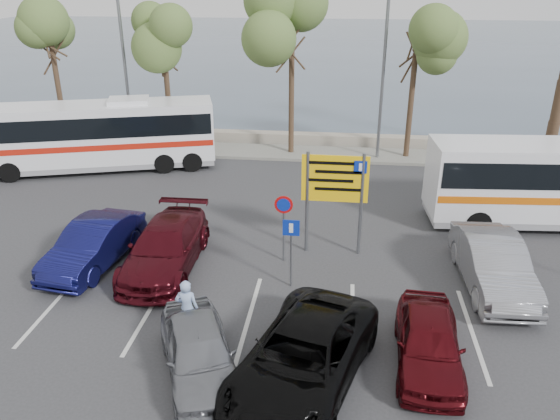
# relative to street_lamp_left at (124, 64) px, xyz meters

# --- Properties ---
(ground) EXTENTS (120.00, 120.00, 0.00)m
(ground) POSITION_rel_street_lamp_left_xyz_m (10.00, -13.52, -4.60)
(ground) COLOR #333336
(ground) RESTS_ON ground
(kerb_strip) EXTENTS (44.00, 2.40, 0.15)m
(kerb_strip) POSITION_rel_street_lamp_left_xyz_m (10.00, 0.48, -4.52)
(kerb_strip) COLOR gray
(kerb_strip) RESTS_ON ground
(seawall) EXTENTS (48.00, 0.80, 0.60)m
(seawall) POSITION_rel_street_lamp_left_xyz_m (10.00, 2.48, -4.30)
(seawall) COLOR gray
(seawall) RESTS_ON ground
(sea) EXTENTS (140.00, 140.00, 0.00)m
(sea) POSITION_rel_street_lamp_left_xyz_m (10.00, 46.48, -4.59)
(sea) COLOR #3B4C5E
(sea) RESTS_ON ground
(tree_far_left) EXTENTS (3.20, 3.20, 7.60)m
(tree_far_left) POSITION_rel_street_lamp_left_xyz_m (-4.00, 0.48, 1.73)
(tree_far_left) COLOR #382619
(tree_far_left) RESTS_ON kerb_strip
(tree_left) EXTENTS (3.20, 3.20, 7.20)m
(tree_left) POSITION_rel_street_lamp_left_xyz_m (2.00, 0.48, 1.41)
(tree_left) COLOR #382619
(tree_left) RESTS_ON kerb_strip
(tree_mid) EXTENTS (3.20, 3.20, 8.00)m
(tree_mid) POSITION_rel_street_lamp_left_xyz_m (8.50, 0.48, 2.06)
(tree_mid) COLOR #382619
(tree_mid) RESTS_ON kerb_strip
(tree_right) EXTENTS (3.20, 3.20, 7.40)m
(tree_right) POSITION_rel_street_lamp_left_xyz_m (14.50, 0.48, 1.57)
(tree_right) COLOR #382619
(tree_right) RESTS_ON kerb_strip
(street_lamp_left) EXTENTS (0.45, 1.15, 8.01)m
(street_lamp_left) POSITION_rel_street_lamp_left_xyz_m (0.00, 0.00, 0.00)
(street_lamp_left) COLOR slate
(street_lamp_left) RESTS_ON kerb_strip
(street_lamp_right) EXTENTS (0.45, 1.15, 8.01)m
(street_lamp_right) POSITION_rel_street_lamp_left_xyz_m (13.00, 0.00, 0.00)
(street_lamp_right) COLOR slate
(street_lamp_right) RESTS_ON kerb_strip
(direction_sign) EXTENTS (2.20, 0.12, 3.60)m
(direction_sign) POSITION_rel_street_lamp_left_xyz_m (11.00, -10.32, -2.17)
(direction_sign) COLOR slate
(direction_sign) RESTS_ON ground
(sign_no_stop) EXTENTS (0.60, 0.08, 2.35)m
(sign_no_stop) POSITION_rel_street_lamp_left_xyz_m (9.40, -11.13, -3.02)
(sign_no_stop) COLOR slate
(sign_no_stop) RESTS_ON ground
(sign_parking) EXTENTS (0.50, 0.07, 2.25)m
(sign_parking) POSITION_rel_street_lamp_left_xyz_m (9.80, -12.73, -3.13)
(sign_parking) COLOR slate
(sign_parking) RESTS_ON ground
(lane_markings) EXTENTS (12.02, 4.20, 0.01)m
(lane_markings) POSITION_rel_street_lamp_left_xyz_m (8.86, -14.52, -4.60)
(lane_markings) COLOR silver
(lane_markings) RESTS_ON ground
(coach_bus_left) EXTENTS (11.26, 5.46, 3.45)m
(coach_bus_left) POSITION_rel_street_lamp_left_xyz_m (-0.53, -3.02, -3.00)
(coach_bus_left) COLOR white
(coach_bus_left) RESTS_ON ground
(car_silver_a) EXTENTS (3.07, 4.29, 1.36)m
(car_silver_a) POSITION_rel_street_lamp_left_xyz_m (8.04, -17.02, -3.92)
(car_silver_a) COLOR gray
(car_silver_a) RESTS_ON ground
(car_blue) EXTENTS (2.12, 4.62, 1.47)m
(car_blue) POSITION_rel_street_lamp_left_xyz_m (3.24, -12.10, -3.86)
(car_blue) COLOR #0F1047
(car_blue) RESTS_ON ground
(car_maroon) EXTENTS (2.14, 5.13, 1.48)m
(car_maroon) POSITION_rel_street_lamp_left_xyz_m (5.64, -12.02, -3.86)
(car_maroon) COLOR #440B13
(car_maroon) RESTS_ON ground
(car_red) EXTENTS (1.81, 3.99, 1.33)m
(car_red) POSITION_rel_street_lamp_left_xyz_m (13.50, -15.96, -3.94)
(car_red) COLOR #4C0A10
(car_red) RESTS_ON ground
(suv_black) EXTENTS (3.89, 5.82, 1.48)m
(suv_black) POSITION_rel_street_lamp_left_xyz_m (10.50, -17.02, -3.86)
(suv_black) COLOR black
(suv_black) RESTS_ON ground
(car_silver_b) EXTENTS (1.87, 4.83, 1.57)m
(car_silver_b) POSITION_rel_street_lamp_left_xyz_m (15.90, -12.02, -3.81)
(car_silver_b) COLOR gray
(car_silver_b) RESTS_ON ground
(pedestrian_near) EXTENTS (0.63, 0.42, 1.68)m
(pedestrian_near) POSITION_rel_street_lamp_left_xyz_m (7.34, -15.52, -3.76)
(pedestrian_near) COLOR #98B1DD
(pedestrian_near) RESTS_ON ground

